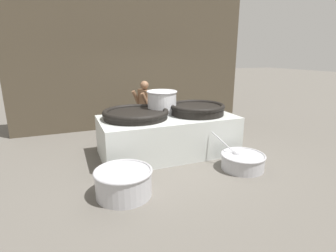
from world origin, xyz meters
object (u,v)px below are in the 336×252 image
(stock_pot, at_px, (162,102))
(giant_wok_near, at_px, (136,114))
(cook, at_px, (145,109))
(prep_bowl_vegetables, at_px, (243,161))
(prep_bowl_meat, at_px, (124,181))
(giant_wok_far, at_px, (197,109))

(stock_pot, bearing_deg, giant_wok_near, -160.26)
(cook, bearing_deg, stock_pot, 88.55)
(giant_wok_near, bearing_deg, stock_pot, 19.74)
(stock_pot, distance_m, prep_bowl_vegetables, 2.24)
(giant_wok_near, height_order, prep_bowl_meat, giant_wok_near)
(giant_wok_near, xyz_separation_m, giant_wok_far, (1.41, -0.14, 0.03))
(stock_pot, bearing_deg, giant_wok_far, -28.66)
(prep_bowl_vegetables, xyz_separation_m, prep_bowl_meat, (-2.41, -0.12, 0.07))
(prep_bowl_meat, bearing_deg, giant_wok_far, 34.94)
(cook, height_order, prep_bowl_vegetables, cook)
(giant_wok_near, distance_m, giant_wok_far, 1.42)
(stock_pot, bearing_deg, cook, 102.87)
(prep_bowl_meat, bearing_deg, giant_wok_near, 67.65)
(stock_pot, xyz_separation_m, prep_bowl_meat, (-1.35, -1.84, -0.90))
(giant_wok_near, relative_size, giant_wok_far, 1.13)
(giant_wok_far, distance_m, cook, 1.49)
(giant_wok_near, height_order, prep_bowl_vegetables, giant_wok_near)
(prep_bowl_meat, bearing_deg, prep_bowl_vegetables, 2.88)
(giant_wok_far, bearing_deg, prep_bowl_vegetables, -75.55)
(giant_wok_near, xyz_separation_m, stock_pot, (0.69, 0.25, 0.18))
(cook, bearing_deg, prep_bowl_vegetables, 102.02)
(giant_wok_near, bearing_deg, prep_bowl_meat, -112.35)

